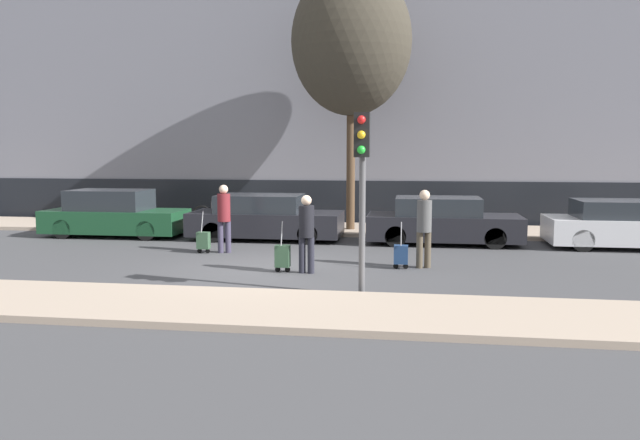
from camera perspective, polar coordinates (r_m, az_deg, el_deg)
ground_plane at (r=14.39m, az=-4.43°, el=-4.50°), size 80.00×80.00×0.00m
sidewalk_near at (r=10.84m, az=-8.91°, el=-7.86°), size 28.00×2.50×0.12m
sidewalk_far at (r=21.18m, az=-0.20°, el=-0.81°), size 28.00×3.00×0.12m
building_facade at (r=24.33m, az=0.97°, el=12.19°), size 28.00×2.11×10.38m
parked_car_0 at (r=20.76m, az=-18.31°, el=0.45°), size 4.38×1.74×1.47m
parked_car_1 at (r=19.11m, az=-5.07°, el=0.15°), size 4.59×1.90×1.37m
parked_car_2 at (r=18.47m, az=11.10°, el=-0.17°), size 4.40×1.83×1.36m
parked_car_3 at (r=19.27m, az=25.84°, el=-0.45°), size 4.06×1.87×1.33m
pedestrian_left at (r=16.68m, az=-8.77°, el=0.54°), size 0.34×0.34×1.81m
trolley_left at (r=16.78m, az=-10.61°, el=-1.85°), size 0.34×0.29×1.10m
pedestrian_center at (r=13.73m, az=-1.25°, el=-0.83°), size 0.35×0.34×1.73m
trolley_center at (r=13.96m, az=-3.44°, el=-3.32°), size 0.34×0.29×1.15m
pedestrian_right at (r=14.54m, az=9.50°, el=-0.32°), size 0.34×0.34×1.81m
trolley_right at (r=14.45m, az=7.41°, el=-3.15°), size 0.34×0.29×1.09m
traffic_light at (r=11.44m, az=3.86°, el=4.95°), size 0.28×0.47×3.39m
parked_bicycle at (r=21.56m, az=-9.43°, el=0.39°), size 1.77×0.06×0.96m
bare_tree_near_crossing at (r=20.81m, az=2.89°, el=15.96°), size 3.87×3.87×8.44m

